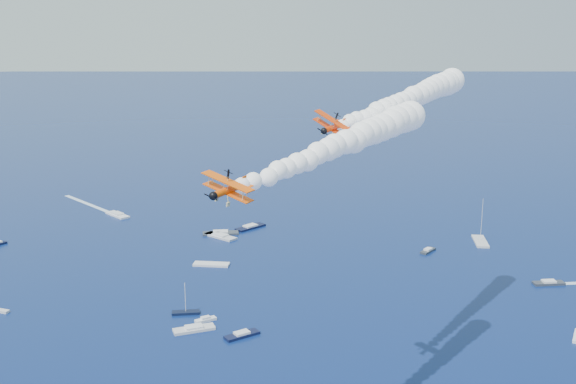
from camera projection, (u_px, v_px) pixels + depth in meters
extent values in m
cube|color=white|center=(118.00, 215.00, 278.51)|extent=(9.26, 12.71, 0.70)
cube|color=#2F343F|center=(549.00, 283.00, 207.43)|extent=(9.57, 4.41, 0.70)
cube|color=#323843|center=(221.00, 233.00, 255.08)|extent=(13.38, 5.98, 0.70)
cube|color=silver|center=(194.00, 329.00, 177.00)|extent=(10.73, 4.31, 0.70)
cube|color=#2D343D|center=(428.00, 251.00, 235.90)|extent=(7.19, 6.20, 0.70)
cube|color=silver|center=(480.00, 241.00, 245.86)|extent=(8.59, 13.80, 0.70)
cube|color=white|center=(206.00, 320.00, 182.40)|extent=(5.90, 3.26, 0.70)
cube|color=silver|center=(211.00, 264.00, 223.19)|extent=(11.90, 7.53, 0.70)
cube|color=silver|center=(1.00, 311.00, 188.02)|extent=(4.87, 4.11, 0.70)
cube|color=black|center=(186.00, 313.00, 186.91)|extent=(7.61, 3.39, 0.70)
cube|color=black|center=(250.00, 227.00, 262.31)|extent=(12.60, 9.43, 0.70)
cube|color=silver|center=(220.00, 236.00, 251.41)|extent=(10.98, 12.88, 0.70)
cube|color=black|center=(242.00, 335.00, 173.72)|extent=(9.41, 5.56, 0.70)
cube|color=white|center=(87.00, 204.00, 296.40)|extent=(19.62, 34.48, 0.04)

